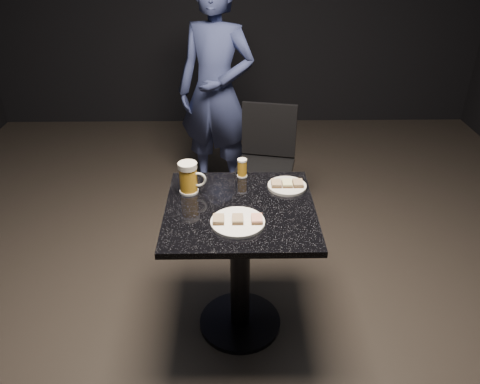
# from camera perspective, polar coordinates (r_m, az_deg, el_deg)

# --- Properties ---
(floor) EXTENTS (6.00, 6.00, 0.00)m
(floor) POSITION_cam_1_polar(r_m,az_deg,el_deg) (2.66, 0.01, -15.69)
(floor) COLOR black
(floor) RESTS_ON ground
(plate_large) EXTENTS (0.24, 0.24, 0.01)m
(plate_large) POSITION_cam_1_polar(r_m,az_deg,el_deg) (2.07, -0.28, -3.70)
(plate_large) COLOR white
(plate_large) RESTS_ON table
(plate_small) EXTENTS (0.19, 0.19, 0.01)m
(plate_small) POSITION_cam_1_polar(r_m,az_deg,el_deg) (2.35, 5.75, 0.72)
(plate_small) COLOR silver
(plate_small) RESTS_ON table
(patron) EXTENTS (0.70, 0.59, 1.64)m
(patron) POSITION_cam_1_polar(r_m,az_deg,el_deg) (3.51, -2.95, 12.00)
(patron) COLOR #20284E
(patron) RESTS_ON floor
(table) EXTENTS (0.70, 0.70, 0.75)m
(table) POSITION_cam_1_polar(r_m,az_deg,el_deg) (2.32, 0.01, -6.92)
(table) COLOR black
(table) RESTS_ON floor
(beer_mug) EXTENTS (0.14, 0.09, 0.16)m
(beer_mug) POSITION_cam_1_polar(r_m,az_deg,el_deg) (2.28, -6.26, 1.75)
(beer_mug) COLOR white
(beer_mug) RESTS_ON table
(beer_tumbler) EXTENTS (0.05, 0.05, 0.10)m
(beer_tumbler) POSITION_cam_1_polar(r_m,az_deg,el_deg) (2.43, 0.26, 2.96)
(beer_tumbler) COLOR silver
(beer_tumbler) RESTS_ON table
(chair) EXTENTS (0.44, 0.44, 0.86)m
(chair) POSITION_cam_1_polar(r_m,az_deg,el_deg) (3.21, 3.18, 4.01)
(chair) COLOR black
(chair) RESTS_ON floor
(canapes_on_plate_large) EXTENTS (0.22, 0.07, 0.02)m
(canapes_on_plate_large) POSITION_cam_1_polar(r_m,az_deg,el_deg) (2.06, -0.28, -3.32)
(canapes_on_plate_large) COLOR #4C3521
(canapes_on_plate_large) RESTS_ON plate_large
(canapes_on_plate_small) EXTENTS (0.16, 0.07, 0.02)m
(canapes_on_plate_small) POSITION_cam_1_polar(r_m,az_deg,el_deg) (2.35, 5.77, 1.06)
(canapes_on_plate_small) COLOR #4C3521
(canapes_on_plate_small) RESTS_ON plate_small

